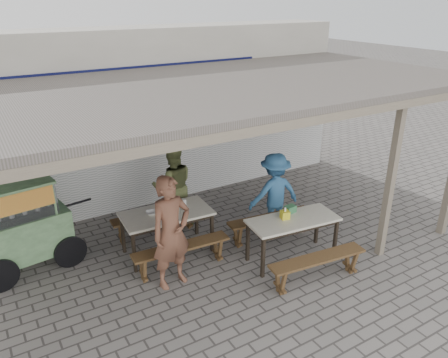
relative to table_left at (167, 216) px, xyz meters
The scene contains 17 objects.
ground 1.41m from the table_left, 55.31° to the right, with size 60.00×60.00×0.00m, color slate.
back_wall 2.85m from the table_left, 74.64° to the left, with size 9.00×1.28×3.50m.
warung_roof 2.17m from the table_left, ahead, with size 9.00×4.21×2.81m.
table_left is the anchor object (origin of this frame).
bench_left_street 0.70m from the table_left, 93.62° to the right, with size 1.59×0.38×0.45m.
bench_left_wall 0.70m from the table_left, 86.38° to the left, with size 1.59×0.38×0.45m.
table_right 2.08m from the table_left, 37.30° to the right, with size 1.55×0.80×0.75m.
bench_right_street 2.54m from the table_left, 51.40° to the right, with size 1.61×0.46×0.45m.
bench_right_wall 1.86m from the table_left, 17.65° to the right, with size 1.61×0.46×0.45m.
vendor_cart 2.21m from the table_left, 162.32° to the left, with size 1.82×0.90×1.49m.
patron_street_side 0.93m from the table_left, 109.26° to the right, with size 0.64×0.42×1.76m, color brown.
patron_wall_side 0.97m from the table_left, 58.21° to the left, with size 0.78×0.61×1.61m, color #565E34.
patron_right_table 2.03m from the table_left, ahead, with size 0.97×0.56×1.51m, color #306392.
tissue_box 1.95m from the table_left, 37.15° to the right, with size 0.13×0.13×0.13m, color gold.
donation_box 2.06m from the table_left, 30.99° to the right, with size 0.18×0.12×0.12m, color #327144.
condiment_jar 0.41m from the table_left, 16.24° to the left, with size 0.09×0.09×0.10m, color silver.
condiment_bowl 0.26m from the table_left, 161.00° to the left, with size 0.18×0.18×0.04m, color white.
Camera 1 is at (-3.21, -4.99, 4.07)m, focal length 35.00 mm.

